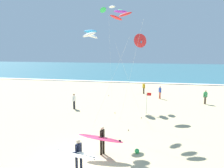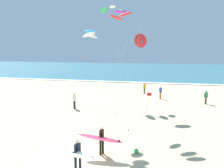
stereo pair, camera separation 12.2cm
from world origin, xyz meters
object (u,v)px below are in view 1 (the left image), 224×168
kite_arc_ivory_high (112,9)px  bystander_white_top (74,101)px  bystander_green_top (205,97)px  bystander_yellow_top (144,88)px  kite_delta_scarlet_mid (140,41)px  kite_arc_violet_near (121,15)px  bystander_blue_top (160,92)px  surfer_trailing (101,138)px  beach_ball (137,151)px  kite_arc_cobalt_far (91,34)px  surfer_lead (77,154)px  lifeguard_flag (147,101)px

kite_arc_ivory_high → bystander_white_top: bearing=-119.6°
bystander_green_top → bystander_yellow_top: (-7.16, 4.50, 0.00)m
kite_delta_scarlet_mid → kite_arc_violet_near: bearing=-109.7°
bystander_white_top → bystander_yellow_top: same height
kite_arc_violet_near → bystander_white_top: bearing=151.4°
kite_delta_scarlet_mid → bystander_blue_top: kite_delta_scarlet_mid is taller
surfer_trailing → bystander_green_top: size_ratio=1.63×
kite_arc_ivory_high → bystander_yellow_top: size_ratio=6.91×
kite_arc_ivory_high → bystander_yellow_top: (3.51, 4.53, -9.80)m
surfer_trailing → beach_ball: size_ratio=9.24×
bystander_green_top → kite_arc_cobalt_far: bearing=-133.1°
kite_arc_ivory_high → bystander_green_top: kite_arc_ivory_high is taller
kite_arc_violet_near → bystander_green_top: bearing=44.1°
surfer_trailing → beach_ball: bearing=20.8°
surfer_trailing → kite_arc_ivory_high: (-2.52, 14.32, 9.57)m
kite_arc_cobalt_far → beach_ball: bearing=-39.2°
kite_arc_violet_near → kite_delta_scarlet_mid: bearing=70.3°
surfer_lead → lifeguard_flag: (2.70, 11.16, 0.22)m
lifeguard_flag → kite_arc_cobalt_far: bearing=-125.3°
bystander_white_top → beach_ball: (7.34, -8.53, -0.67)m
bystander_white_top → bystander_blue_top: (8.57, 6.83, 0.00)m
surfer_lead → bystander_blue_top: size_ratio=1.48×
kite_arc_ivory_high → bystander_green_top: (10.67, 0.03, -9.80)m
bystander_yellow_top → kite_delta_scarlet_mid: bearing=-88.6°
surfer_lead → kite_arc_cobalt_far: bearing=100.5°
kite_arc_violet_near → surfer_lead: bearing=-94.0°
surfer_lead → beach_ball: size_ratio=8.40×
kite_arc_cobalt_far → lifeguard_flag: (3.78, 5.33, -5.83)m
surfer_lead → kite_arc_violet_near: (0.59, 8.43, 7.70)m
kite_arc_cobalt_far → bystander_green_top: kite_arc_cobalt_far is taller
lifeguard_flag → surfer_lead: bearing=-103.6°
bystander_green_top → beach_ball: bearing=-114.5°
kite_arc_violet_near → bystander_green_top: kite_arc_violet_near is taller
bystander_green_top → beach_ball: 14.97m
lifeguard_flag → bystander_green_top: bearing=40.6°
surfer_trailing → bystander_yellow_top: 18.88m
bystander_blue_top → beach_ball: (-1.23, -15.36, -0.67)m
bystander_blue_top → lifeguard_flag: size_ratio=0.76×
kite_delta_scarlet_mid → bystander_blue_top: size_ratio=4.75×
kite_delta_scarlet_mid → bystander_green_top: kite_delta_scarlet_mid is taller
kite_arc_cobalt_far → bystander_white_top: bearing=123.4°
bystander_blue_top → surfer_lead: bearing=-102.0°
kite_arc_cobalt_far → surfer_lead: bearing=-79.5°
kite_delta_scarlet_mid → kite_arc_cobalt_far: (-2.96, -6.19, 0.24)m
surfer_lead → bystander_white_top: 12.27m
bystander_blue_top → bystander_green_top: bearing=-19.4°
kite_arc_violet_near → kite_arc_cobalt_far: size_ratio=1.23×
bystander_yellow_top → bystander_blue_top: size_ratio=1.00×
bystander_blue_top → kite_arc_cobalt_far: bearing=-111.8°
kite_arc_violet_near → bystander_white_top: size_ratio=5.72×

